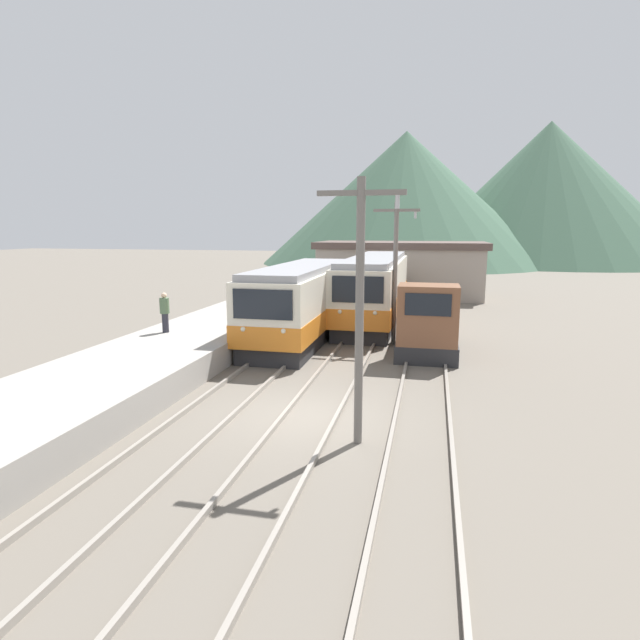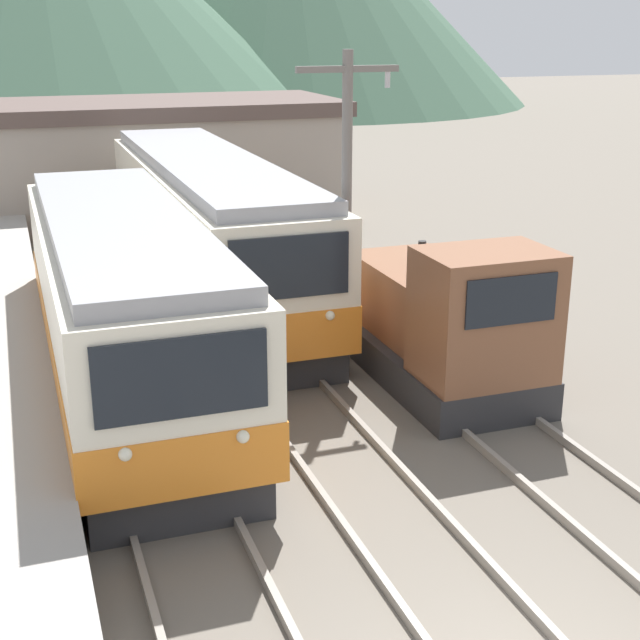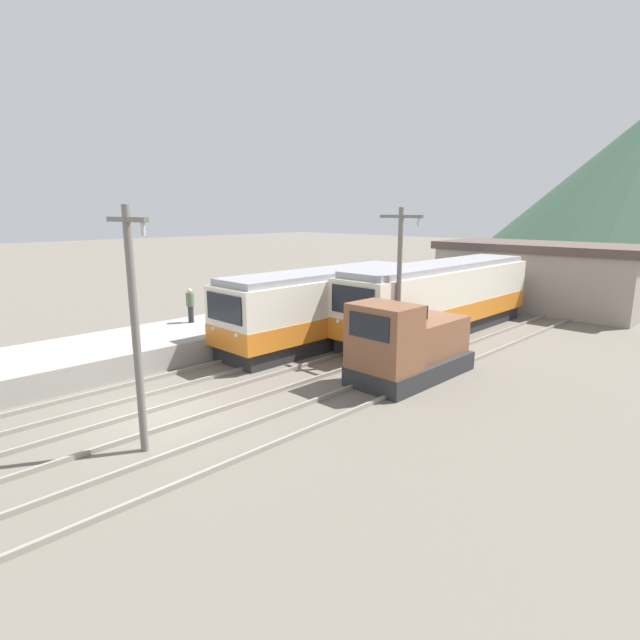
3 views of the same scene
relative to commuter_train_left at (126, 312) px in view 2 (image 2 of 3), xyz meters
name	(u,v)px [view 2 (image 2 of 3)]	position (x,y,z in m)	size (l,w,h in m)	color
commuter_train_left	(126,312)	(0.00, 0.00, 0.00)	(2.84, 11.16, 3.45)	#28282B
commuter_train_center	(209,234)	(2.80, 5.51, 0.06)	(2.84, 13.56, 3.60)	#28282B
shunting_locomotive	(445,325)	(5.80, -1.53, -0.40)	(2.40, 5.16, 3.00)	#28282B
catenary_mast_mid	(347,201)	(4.31, -0.12, 1.82)	(2.00, 0.20, 6.24)	slate
station_building	(162,158)	(3.52, 16.39, 0.47)	(12.60, 6.30, 4.12)	gray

